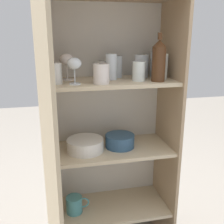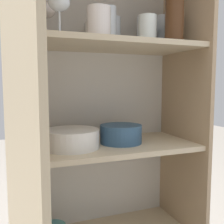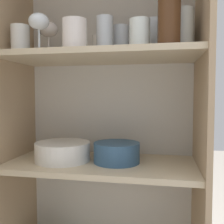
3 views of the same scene
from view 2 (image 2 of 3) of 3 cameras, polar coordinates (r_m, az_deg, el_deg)
The scene contains 20 objects.
cupboard_back_panel at distance 1.22m, azimuth -3.78°, elevation -2.65°, with size 0.74×0.02×1.53m, color silver.
cupboard_side_left at distance 1.00m, azimuth -20.95°, elevation -5.02°, with size 0.02×0.37×1.53m, color tan.
cupboard_side_right at distance 1.23m, azimuth 15.10°, elevation -2.83°, with size 0.02×0.37×1.53m, color tan.
shelf_board_middle at distance 1.07m, azimuth -0.99°, elevation -7.55°, with size 0.70×0.33×0.02m, color beige.
shelf_board_upper at distance 1.05m, azimuth -1.03°, elevation 14.31°, with size 0.70×0.33×0.02m, color beige.
cupboard_door at distance 0.64m, azimuth -18.93°, elevation -10.98°, with size 0.08×0.36×1.53m.
tumbler_glass_0 at distance 1.08m, azimuth 7.74°, elevation 17.43°, with size 0.07×0.07×0.10m.
tumbler_glass_1 at distance 0.95m, azimuth -2.89°, elevation 18.92°, with size 0.08×0.08×0.10m.
tumbler_glass_2 at distance 1.09m, azimuth -0.80°, elevation 18.34°, with size 0.06×0.06×0.14m.
tumbler_glass_3 at distance 1.17m, azimuth 0.18°, elevation 17.03°, with size 0.07×0.07×0.12m.
tumbler_glass_4 at distance 1.18m, azimuth 13.21°, elevation 17.19°, with size 0.07×0.07×0.14m.
tumbler_glass_5 at distance 1.27m, azimuth 10.90°, elevation 16.61°, with size 0.07×0.07×0.15m.
tumbler_glass_6 at distance 1.16m, azimuth -3.92°, elevation 16.39°, with size 0.08×0.08×0.09m.
tumbler_glass_7 at distance 0.96m, azimuth -17.67°, elevation 18.71°, with size 0.07×0.07×0.11m.
tumbler_glass_8 at distance 1.20m, azimuth 7.40°, elevation 16.94°, with size 0.08×0.08×0.13m.
wine_glass_0 at distance 1.07m, azimuth -14.38°, elevation 20.28°, with size 0.08×0.08×0.15m.
wine_glass_1 at distance 0.94m, azimuth -11.43°, elevation 21.91°, with size 0.07×0.07×0.13m.
wine_bottle at distance 1.10m, azimuth 13.47°, elevation 20.11°, with size 0.07×0.07×0.25m.
plate_stack_white at distance 1.01m, azimuth -8.77°, elevation -5.76°, with size 0.21×0.21×0.07m.
mixing_bowl_large at distance 1.09m, azimuth 1.95°, elevation -4.63°, with size 0.17×0.17×0.08m.
Camera 2 is at (-0.35, -0.81, 0.95)m, focal length 42.00 mm.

